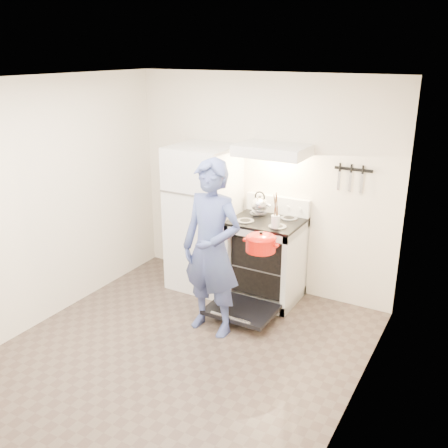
# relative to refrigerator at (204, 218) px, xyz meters

# --- Properties ---
(floor) EXTENTS (3.60, 3.60, 0.00)m
(floor) POSITION_rel_refrigerator_xyz_m (0.58, -1.45, -0.85)
(floor) COLOR #4D4036
(floor) RESTS_ON ground
(back_wall) EXTENTS (3.20, 0.02, 2.50)m
(back_wall) POSITION_rel_refrigerator_xyz_m (0.58, 0.35, 0.40)
(back_wall) COLOR beige
(back_wall) RESTS_ON ground
(refrigerator) EXTENTS (0.70, 0.70, 1.70)m
(refrigerator) POSITION_rel_refrigerator_xyz_m (0.00, 0.00, 0.00)
(refrigerator) COLOR silver
(refrigerator) RESTS_ON floor
(stove_body) EXTENTS (0.76, 0.65, 0.92)m
(stove_body) POSITION_rel_refrigerator_xyz_m (0.81, 0.02, -0.39)
(stove_body) COLOR silver
(stove_body) RESTS_ON floor
(cooktop) EXTENTS (0.76, 0.65, 0.03)m
(cooktop) POSITION_rel_refrigerator_xyz_m (0.81, 0.02, 0.09)
(cooktop) COLOR black
(cooktop) RESTS_ON stove_body
(backsplash) EXTENTS (0.76, 0.07, 0.20)m
(backsplash) POSITION_rel_refrigerator_xyz_m (0.81, 0.31, 0.20)
(backsplash) COLOR silver
(backsplash) RESTS_ON cooktop
(oven_door) EXTENTS (0.70, 0.54, 0.04)m
(oven_door) POSITION_rel_refrigerator_xyz_m (0.81, -0.57, -0.72)
(oven_door) COLOR black
(oven_door) RESTS_ON floor
(oven_rack) EXTENTS (0.60, 0.52, 0.01)m
(oven_rack) POSITION_rel_refrigerator_xyz_m (0.81, 0.02, -0.41)
(oven_rack) COLOR slate
(oven_rack) RESTS_ON stove_body
(range_hood) EXTENTS (0.76, 0.50, 0.12)m
(range_hood) POSITION_rel_refrigerator_xyz_m (0.81, 0.10, 0.86)
(range_hood) COLOR silver
(range_hood) RESTS_ON back_wall
(knife_strip) EXTENTS (0.40, 0.02, 0.03)m
(knife_strip) POSITION_rel_refrigerator_xyz_m (1.63, 0.33, 0.70)
(knife_strip) COLOR black
(knife_strip) RESTS_ON back_wall
(pizza_stone) EXTENTS (0.30, 0.30, 0.02)m
(pizza_stone) POSITION_rel_refrigerator_xyz_m (0.79, -0.05, -0.40)
(pizza_stone) COLOR #95734D
(pizza_stone) RESTS_ON oven_rack
(tea_kettle) EXTENTS (0.23, 0.19, 0.28)m
(tea_kettle) POSITION_rel_refrigerator_xyz_m (0.67, 0.12, 0.24)
(tea_kettle) COLOR #BCBCC1
(tea_kettle) RESTS_ON cooktop
(utensil_jar) EXTENTS (0.11, 0.11, 0.13)m
(utensil_jar) POSITION_rel_refrigerator_xyz_m (1.02, -0.24, 0.20)
(utensil_jar) COLOR silver
(utensil_jar) RESTS_ON cooktop
(person) EXTENTS (0.67, 0.47, 1.78)m
(person) POSITION_rel_refrigerator_xyz_m (0.63, -0.87, 0.04)
(person) COLOR navy
(person) RESTS_ON floor
(dutch_oven) EXTENTS (0.37, 0.30, 0.24)m
(dutch_oven) POSITION_rel_refrigerator_xyz_m (1.01, -0.56, 0.05)
(dutch_oven) COLOR red
(dutch_oven) RESTS_ON person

